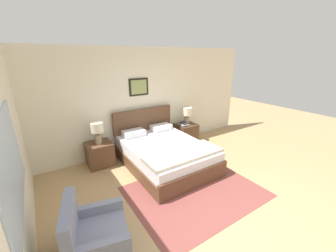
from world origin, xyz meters
name	(u,v)px	position (x,y,z in m)	size (l,w,h in m)	color
ground_plane	(233,231)	(0.00, 0.00, 0.00)	(16.00, 16.00, 0.00)	tan
wall_back	(134,101)	(0.00, 3.30, 1.30)	(7.16, 0.09, 2.60)	beige
wall_left	(11,148)	(-2.41, 1.61, 1.30)	(0.08, 5.67, 2.60)	beige
area_rug_main	(195,192)	(0.13, 1.00, 0.00)	(2.34, 1.80, 0.01)	brown
bed	(165,153)	(0.19, 2.16, 0.30)	(1.61, 2.16, 1.11)	brown
armchair	(95,239)	(-1.74, 0.68, 0.28)	(0.84, 0.88, 0.83)	gray
nightstand_near_window	(100,154)	(-1.05, 2.97, 0.27)	(0.55, 0.54, 0.54)	brown
nightstand_by_door	(186,133)	(1.43, 2.97, 0.27)	(0.55, 0.54, 0.54)	brown
table_lamp_near_window	(97,130)	(-1.04, 2.96, 0.86)	(0.27, 0.27, 0.49)	gray
table_lamp_by_door	(187,113)	(1.44, 2.96, 0.86)	(0.27, 0.27, 0.49)	gray
book_thick_bottom	(184,125)	(1.31, 2.91, 0.55)	(0.24, 0.27, 0.02)	#335693
book_hardcover_middle	(184,124)	(1.31, 2.91, 0.57)	(0.24, 0.28, 0.03)	silver
book_novel_upper	(184,123)	(1.31, 2.91, 0.60)	(0.18, 0.22, 0.03)	#232328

